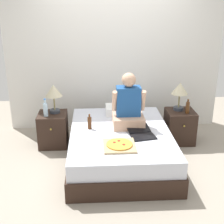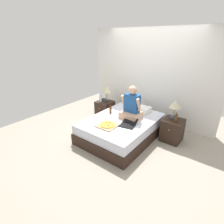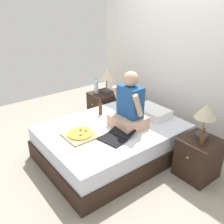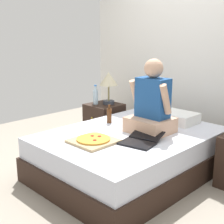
{
  "view_description": "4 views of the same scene",
  "coord_description": "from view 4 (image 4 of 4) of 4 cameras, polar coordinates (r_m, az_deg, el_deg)",
  "views": [
    {
      "loc": [
        -0.36,
        -3.98,
        2.27
      ],
      "look_at": [
        -0.12,
        -0.02,
        0.76
      ],
      "focal_mm": 50.0,
      "sensor_mm": 36.0,
      "label": 1
    },
    {
      "loc": [
        2.08,
        -3.08,
        2.24
      ],
      "look_at": [
        -0.14,
        -0.21,
        0.68
      ],
      "focal_mm": 28.0,
      "sensor_mm": 36.0,
      "label": 2
    },
    {
      "loc": [
        2.4,
        -1.88,
        2.11
      ],
      "look_at": [
        0.02,
        -0.02,
        0.71
      ],
      "focal_mm": 40.0,
      "sensor_mm": 36.0,
      "label": 3
    },
    {
      "loc": [
        2.11,
        -2.38,
        1.5
      ],
      "look_at": [
        -0.05,
        -0.23,
        0.73
      ],
      "focal_mm": 50.0,
      "sensor_mm": 36.0,
      "label": 4
    }
  ],
  "objects": [
    {
      "name": "person_seated",
      "position": [
        3.32,
        7.26,
        1.16
      ],
      "size": [
        0.47,
        0.4,
        0.78
      ],
      "color": "tan",
      "rests_on": "bed"
    },
    {
      "name": "wall_back",
      "position": [
        4.28,
        15.73,
        10.31
      ],
      "size": [
        3.67,
        0.12,
        2.5
      ],
      "primitive_type": "cube",
      "color": "silver",
      "rests_on": "ground"
    },
    {
      "name": "nightstand_left",
      "position": [
        4.47,
        -1.42,
        -1.85
      ],
      "size": [
        0.44,
        0.47,
        0.53
      ],
      "color": "black",
      "rests_on": "ground"
    },
    {
      "name": "beer_bottle_on_bed",
      "position": [
        3.67,
        -0.51,
        -0.62
      ],
      "size": [
        0.06,
        0.06,
        0.22
      ],
      "color": "#4C2811",
      "rests_on": "bed"
    },
    {
      "name": "bed",
      "position": [
        3.43,
        3.37,
        -7.59
      ],
      "size": [
        1.43,
        1.94,
        0.47
      ],
      "color": "black",
      "rests_on": "ground"
    },
    {
      "name": "lamp_on_left_nightstand",
      "position": [
        4.35,
        -0.62,
        5.67
      ],
      "size": [
        0.26,
        0.26,
        0.45
      ],
      "color": "#333842",
      "rests_on": "nightstand_left"
    },
    {
      "name": "pizza_box",
      "position": [
        3.05,
        -3.42,
        -5.22
      ],
      "size": [
        0.4,
        0.4,
        0.05
      ],
      "color": "tan",
      "rests_on": "bed"
    },
    {
      "name": "water_bottle",
      "position": [
        4.38,
        -3.03,
        2.85
      ],
      "size": [
        0.07,
        0.07,
        0.28
      ],
      "color": "silver",
      "rests_on": "nightstand_left"
    },
    {
      "name": "laptop",
      "position": [
        3.05,
        5.22,
        -5.21
      ],
      "size": [
        0.39,
        0.47,
        0.07
      ],
      "color": "black",
      "rests_on": "bed"
    },
    {
      "name": "pillow",
      "position": [
        3.8,
        11.35,
        -0.87
      ],
      "size": [
        0.52,
        0.34,
        0.12
      ],
      "primitive_type": "cube",
      "color": "white",
      "rests_on": "bed"
    },
    {
      "name": "ground_plane",
      "position": [
        3.52,
        3.31,
        -11.1
      ],
      "size": [
        5.67,
        5.67,
        0.0
      ],
      "primitive_type": "plane",
      "color": "#9E9384"
    }
  ]
}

